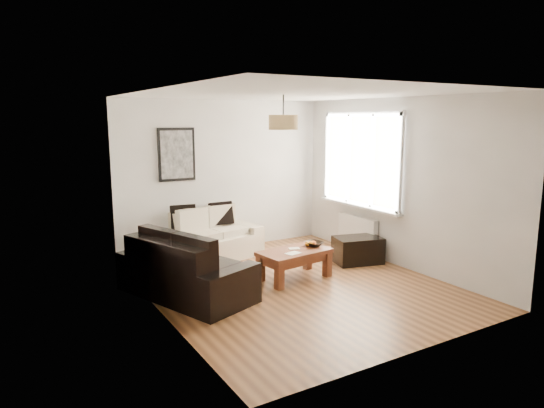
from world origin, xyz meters
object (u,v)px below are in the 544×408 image
loveseat_cream (212,235)px  sofa_leather (186,266)px  ottoman (358,250)px  coffee_table (294,264)px

loveseat_cream → sofa_leather: (-0.98, -1.40, 0.01)m
sofa_leather → ottoman: bearing=-110.4°
loveseat_cream → ottoman: (1.90, -1.43, -0.18)m
sofa_leather → ottoman: size_ratio=2.49×
sofa_leather → ottoman: (2.88, -0.02, -0.19)m
loveseat_cream → ottoman: 2.38m
coffee_table → sofa_leather: bearing=174.3°
loveseat_cream → coffee_table: 1.68m
coffee_table → ottoman: size_ratio=1.40×
sofa_leather → loveseat_cream: bearing=-54.8°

